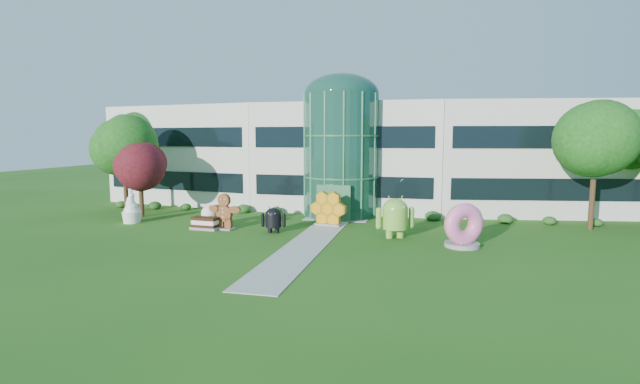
% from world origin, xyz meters
% --- Properties ---
extents(ground, '(140.00, 140.00, 0.00)m').
position_xyz_m(ground, '(0.00, 0.00, 0.00)').
color(ground, '#215114').
rests_on(ground, ground).
extents(building, '(46.00, 15.00, 9.30)m').
position_xyz_m(building, '(0.00, 18.00, 4.65)').
color(building, beige).
rests_on(building, ground).
extents(atrium, '(6.00, 6.00, 9.80)m').
position_xyz_m(atrium, '(0.00, 12.00, 4.90)').
color(atrium, '#194738').
rests_on(atrium, ground).
extents(walkway, '(2.40, 20.00, 0.04)m').
position_xyz_m(walkway, '(0.00, 2.00, 0.02)').
color(walkway, '#9E9E93').
rests_on(walkway, ground).
extents(tree_red, '(4.00, 4.00, 6.00)m').
position_xyz_m(tree_red, '(-15.50, 7.50, 3.00)').
color(tree_red, '#3F0C14').
rests_on(tree_red, ground).
extents(trees_backdrop, '(52.00, 8.00, 8.40)m').
position_xyz_m(trees_backdrop, '(0.00, 13.00, 4.20)').
color(trees_backdrop, '#114613').
rests_on(trees_backdrop, ground).
extents(android_green, '(3.10, 2.63, 2.98)m').
position_xyz_m(android_green, '(4.97, 4.24, 1.49)').
color(android_green, '#72B138').
rests_on(android_green, ground).
extents(android_black, '(1.90, 1.40, 1.99)m').
position_xyz_m(android_black, '(-3.10, 3.95, 1.00)').
color(android_black, black).
rests_on(android_black, ground).
extents(donut, '(2.79, 2.35, 2.63)m').
position_xyz_m(donut, '(9.00, 2.69, 1.32)').
color(donut, pink).
rests_on(donut, ground).
extents(gingerbread, '(2.88, 1.45, 2.54)m').
position_xyz_m(gingerbread, '(-6.80, 4.29, 1.27)').
color(gingerbread, brown).
rests_on(gingerbread, ground).
extents(ice_cream_sandwich, '(2.05, 1.14, 0.88)m').
position_xyz_m(ice_cream_sandwich, '(-8.08, 3.93, 0.44)').
color(ice_cream_sandwich, black).
rests_on(ice_cream_sandwich, ground).
extents(honeycomb, '(3.00, 1.52, 2.25)m').
position_xyz_m(honeycomb, '(-0.05, 7.31, 1.13)').
color(honeycomb, orange).
rests_on(honeycomb, ground).
extents(froyo, '(1.63, 1.63, 2.56)m').
position_xyz_m(froyo, '(-14.62, 4.94, 1.28)').
color(froyo, white).
rests_on(froyo, ground).
extents(cupcake, '(1.48, 1.48, 1.58)m').
position_xyz_m(cupcake, '(-8.22, 4.88, 0.79)').
color(cupcake, white).
rests_on(cupcake, ground).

